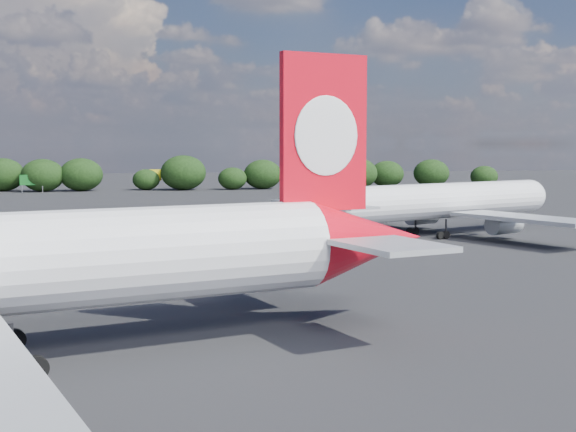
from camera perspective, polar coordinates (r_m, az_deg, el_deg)
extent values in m
plane|color=black|center=(95.70, -15.07, -2.40)|extent=(500.00, 500.00, 0.00)
cone|color=red|center=(55.19, 5.62, -1.71)|extent=(10.39, 8.10, 5.71)
cube|color=red|center=(53.00, 2.57, 5.94)|extent=(6.18, 2.35, 10.28)
ellipsoid|color=white|center=(52.70, 2.76, 5.72)|extent=(4.66, 1.60, 5.25)
ellipsoid|color=white|center=(53.29, 2.38, 5.72)|extent=(4.66, 1.60, 5.25)
cube|color=#A4A8AC|center=(48.71, 7.43, -2.11)|extent=(6.89, 8.04, 0.34)
cube|color=#A4A8AC|center=(59.35, 0.44, -0.76)|extent=(6.89, 8.04, 0.34)
cylinder|color=black|center=(44.08, -19.10, -9.01)|extent=(0.40, 0.40, 2.86)
cylinder|color=black|center=(44.35, -19.06, -10.37)|extent=(1.35, 0.85, 1.26)
cylinder|color=black|center=(44.54, -17.44, -10.26)|extent=(1.35, 0.85, 1.26)
cylinder|color=black|center=(51.10, -18.83, -8.31)|extent=(1.35, 0.85, 1.26)
cylinder|color=white|center=(108.75, 10.83, 1.07)|extent=(34.76, 18.66, 4.72)
sphere|color=white|center=(122.14, 16.76, 1.38)|extent=(6.21, 6.21, 4.72)
cone|color=white|center=(94.57, 1.55, 0.56)|extent=(8.81, 7.34, 4.72)
cube|color=#0D4194|center=(95.98, 2.93, 4.24)|extent=(4.95, 2.51, 8.49)
ellipsoid|color=red|center=(95.76, 3.03, 4.13)|extent=(3.71, 1.76, 4.34)
ellipsoid|color=red|center=(96.21, 2.82, 4.14)|extent=(3.71, 1.76, 4.34)
cube|color=#A4A8AC|center=(91.59, 4.42, 0.64)|extent=(6.16, 6.89, 0.28)
cube|color=#A4A8AC|center=(99.85, 0.67, 1.02)|extent=(6.16, 6.89, 0.28)
cube|color=#A4A8AC|center=(102.12, 16.47, -0.16)|extent=(13.17, 19.76, 0.52)
cube|color=#A4A8AC|center=(119.02, 7.26, 0.74)|extent=(13.17, 19.76, 0.52)
cylinder|color=#A4A8AC|center=(106.68, 15.12, -0.57)|extent=(5.34, 4.22, 2.55)
cube|color=#A4A8AC|center=(106.61, 15.13, -0.22)|extent=(2.02, 1.09, 1.13)
cylinder|color=#A4A8AC|center=(116.96, 9.48, 0.03)|extent=(5.34, 4.22, 2.55)
cube|color=#A4A8AC|center=(116.91, 9.48, 0.35)|extent=(2.02, 1.09, 1.13)
cylinder|color=black|center=(105.72, 11.17, -0.85)|extent=(0.35, 0.35, 2.36)
cylinder|color=black|center=(105.81, 11.17, -1.33)|extent=(1.12, 0.80, 1.04)
cylinder|color=black|center=(105.08, 10.77, -1.37)|extent=(1.12, 0.80, 1.04)
cylinder|color=black|center=(109.72, 9.06, -0.60)|extent=(0.35, 0.35, 2.36)
cylinder|color=black|center=(109.81, 9.05, -1.06)|extent=(1.12, 0.80, 1.04)
cylinder|color=black|center=(109.10, 8.66, -1.10)|extent=(1.12, 0.80, 1.04)
cylinder|color=black|center=(119.48, 15.58, -0.28)|extent=(0.30, 0.30, 2.36)
cylinder|color=black|center=(119.57, 15.57, -0.73)|extent=(0.91, 0.64, 0.85)
cube|color=#125E1D|center=(212.32, -17.74, 2.46)|extent=(6.00, 0.30, 2.60)
cylinder|color=gray|center=(212.74, -18.39, 1.85)|extent=(0.20, 0.20, 2.00)
cylinder|color=gray|center=(212.15, -17.05, 1.88)|extent=(0.20, 0.20, 2.00)
cube|color=yellow|center=(216.88, -9.66, 2.89)|extent=(5.00, 0.30, 3.00)
cylinder|color=gray|center=(217.00, -9.64, 2.17)|extent=(0.30, 0.30, 2.50)
ellipsoid|color=black|center=(221.30, -19.62, 2.79)|extent=(11.18, 9.46, 8.60)
ellipsoid|color=black|center=(215.56, -17.05, 2.78)|extent=(10.98, 9.29, 8.44)
ellipsoid|color=black|center=(215.44, -14.50, 2.86)|extent=(11.17, 9.45, 8.59)
ellipsoid|color=black|center=(216.97, -10.05, 2.56)|extent=(7.23, 6.12, 5.56)
ellipsoid|color=black|center=(215.16, -7.45, 3.07)|extent=(12.08, 10.22, 9.29)
ellipsoid|color=black|center=(216.13, -3.97, 2.68)|extent=(7.79, 6.59, 5.99)
ellipsoid|color=black|center=(218.59, -1.81, 2.98)|extent=(10.41, 8.81, 8.01)
ellipsoid|color=black|center=(220.78, 2.21, 2.96)|extent=(9.97, 8.44, 7.67)
ellipsoid|color=black|center=(220.24, 4.98, 3.03)|extent=(10.95, 9.26, 8.42)
ellipsoid|color=black|center=(229.83, 7.05, 2.99)|extent=(9.76, 8.26, 7.50)
ellipsoid|color=black|center=(231.50, 10.16, 3.01)|extent=(10.32, 8.73, 7.94)
ellipsoid|color=black|center=(234.10, 13.78, 2.74)|extent=(7.93, 6.71, 6.10)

